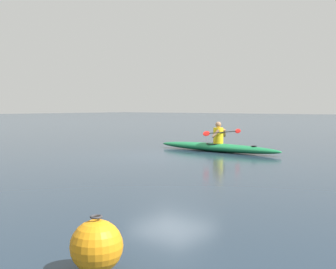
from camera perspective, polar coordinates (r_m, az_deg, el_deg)
ground_plane at (r=14.04m, az=0.62°, el=-2.91°), size 160.00×160.00×0.00m
kayak at (r=15.54m, az=6.50°, el=-1.72°), size 5.17×0.87×0.30m
kayaker at (r=15.45m, az=6.81°, el=0.06°), size 0.45×2.42×0.79m
mooring_buoy_white_far at (r=4.37m, az=-9.55°, el=-14.52°), size 0.52×0.52×0.57m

